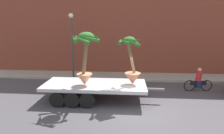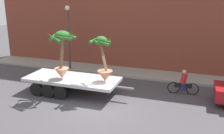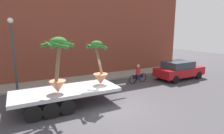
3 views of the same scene
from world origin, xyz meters
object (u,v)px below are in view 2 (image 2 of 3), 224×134
object	(u,v)px
potted_palm_rear	(103,60)
cyclist	(183,83)
street_lamp	(68,29)
potted_palm_middle	(62,51)
flatbed_trailer	(68,81)

from	to	relation	value
potted_palm_rear	cyclist	xyz separation A→B (m)	(4.36, 2.03, -1.55)
street_lamp	cyclist	bearing A→B (deg)	-13.07
potted_palm_rear	cyclist	distance (m)	5.05
potted_palm_middle	street_lamp	world-z (taller)	street_lamp
flatbed_trailer	cyclist	world-z (taller)	cyclist
potted_palm_middle	cyclist	bearing A→B (deg)	19.57
flatbed_trailer	cyclist	xyz separation A→B (m)	(6.61, 2.11, -0.09)
potted_palm_rear	cyclist	world-z (taller)	potted_palm_rear
potted_palm_rear	street_lamp	bearing A→B (deg)	137.18
cyclist	street_lamp	xyz separation A→B (m)	(-8.74, 2.03, 2.56)
flatbed_trailer	potted_palm_middle	world-z (taller)	potted_palm_middle
potted_palm_rear	potted_palm_middle	size ratio (longest dim) A/B	0.91
potted_palm_middle	cyclist	xyz separation A→B (m)	(6.76, 2.40, -1.96)
flatbed_trailer	potted_palm_middle	distance (m)	1.90
potted_palm_rear	cyclist	bearing A→B (deg)	25.00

